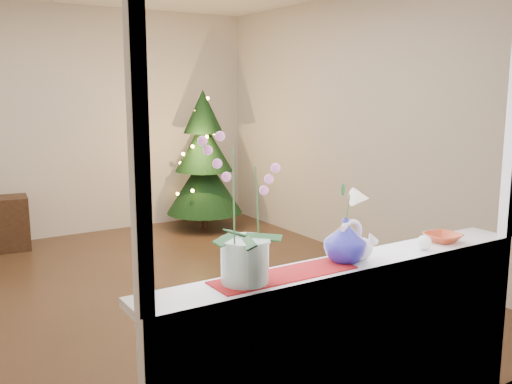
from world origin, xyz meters
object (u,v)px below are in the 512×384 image
swan (359,240)px  orchid_pot (245,209)px  xmas_tree (204,160)px  paperweight (424,243)px  blue_vase (345,237)px  amber_dish (443,238)px

swan → orchid_pot: bearing=-158.1°
swan → xmas_tree: xmas_tree is taller
orchid_pot → paperweight: size_ratio=8.56×
orchid_pot → blue_vase: size_ratio=2.66×
amber_dish → paperweight: bearing=-165.9°
swan → amber_dish: 0.63m
xmas_tree → blue_vase: bearing=-108.6°
orchid_pot → paperweight: 1.10m
swan → amber_dish: size_ratio=1.43×
blue_vase → xmas_tree: size_ratio=0.14×
swan → blue_vase: (-0.08, 0.01, 0.02)m
xmas_tree → orchid_pot: bearing=-115.0°
orchid_pot → xmas_tree: xmas_tree is taller
orchid_pot → amber_dish: orchid_pot is taller
paperweight → amber_dish: size_ratio=0.47×
orchid_pot → swan: orchid_pot is taller
blue_vase → amber_dish: bearing=-0.5°
blue_vase → orchid_pot: bearing=-179.4°
swan → xmas_tree: 4.54m
xmas_tree → swan: bearing=-107.6°
blue_vase → paperweight: blue_vase is taller
orchid_pot → xmas_tree: (2.02, 4.32, -0.38)m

